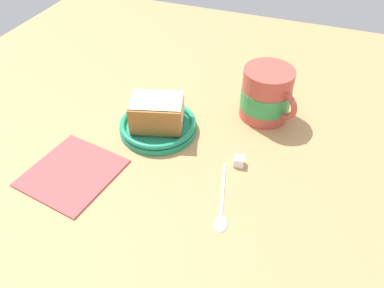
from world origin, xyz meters
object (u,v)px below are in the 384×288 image
tea_mug (266,94)px  teaspoon (222,209)px  sugar_cube (239,161)px  small_plate (159,125)px  cake_slice (157,113)px  folded_napkin (72,172)px

tea_mug → teaspoon: size_ratio=0.82×
tea_mug → teaspoon: 24.83cm
teaspoon → sugar_cube: (-0.13, 9.91, 0.47)cm
small_plate → cake_slice: (0.08, -0.26, 2.89)cm
teaspoon → folded_napkin: bearing=-177.1°
small_plate → folded_napkin: bearing=-119.7°
tea_mug → small_plate: bearing=-147.4°
tea_mug → folded_napkin: size_ratio=0.81×
teaspoon → sugar_cube: sugar_cube is taller
small_plate → cake_slice: bearing=-73.8°
small_plate → teaspoon: bearing=-40.3°
teaspoon → folded_napkin: teaspoon is taller
teaspoon → sugar_cube: bearing=90.7°
small_plate → sugar_cube: small_plate is taller
folded_napkin → tea_mug: bearing=45.3°
folded_napkin → sugar_cube: 26.88cm
teaspoon → folded_napkin: (-24.57, -1.24, -0.05)cm
small_plate → teaspoon: 21.09cm
cake_slice → tea_mug: bearing=33.3°
cake_slice → sugar_cube: (15.88, -3.45, -3.12)cm
cake_slice → teaspoon: 21.16cm
folded_napkin → sugar_cube: size_ratio=8.28×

